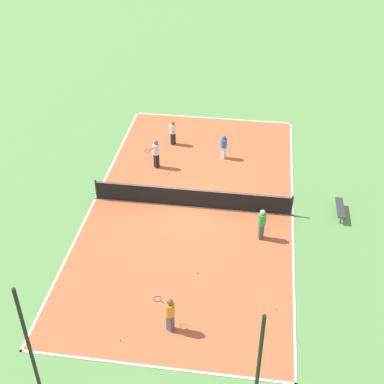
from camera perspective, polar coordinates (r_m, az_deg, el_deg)
ground_plane at (r=26.45m, az=-0.00°, el=-1.59°), size 80.00×80.00×0.00m
court_surface at (r=26.44m, az=-0.00°, el=-1.57°), size 9.95×19.04×0.02m
tennis_net at (r=26.10m, az=-0.00°, el=-0.57°), size 9.75×0.10×1.10m
bench at (r=26.68m, az=15.52°, el=-1.68°), size 0.36×1.63×0.45m
player_far_white at (r=31.14m, az=-2.05°, el=6.47°), size 0.48×0.48×1.48m
player_near_blue at (r=29.85m, az=3.41°, el=4.97°), size 0.47×0.47×1.43m
player_center_orange at (r=20.11m, az=-2.40°, el=-12.71°), size 0.97×0.77×1.63m
player_far_green at (r=24.19m, az=7.46°, el=-3.23°), size 0.45×0.45×1.60m
player_near_white at (r=28.96m, az=-3.86°, el=4.29°), size 0.82×0.95×1.68m
tennis_ball_left_sideline at (r=20.62m, az=-7.74°, el=-15.33°), size 0.07×0.07×0.07m
tennis_ball_right_alley at (r=30.24m, az=-4.99°, el=3.64°), size 0.07×0.07×0.07m
tennis_ball_near_net at (r=21.67m, az=8.89°, el=-12.21°), size 0.07×0.07×0.07m
tennis_ball_far_baseline at (r=22.84m, az=0.53°, el=-8.58°), size 0.07×0.07×0.07m
fence_post_back_left at (r=16.67m, az=7.03°, el=-18.66°), size 0.12×0.12×4.98m
fence_post_back_right at (r=17.88m, az=-16.99°, el=-15.44°), size 0.12×0.12×4.98m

